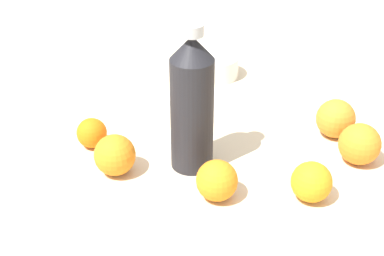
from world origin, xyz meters
TOP-DOWN VIEW (x-y plane):
  - ground_plane at (0.00, 0.00)m, footprint 2.40×2.40m
  - water_bottle at (-0.04, 0.03)m, footprint 0.08×0.08m
  - orange_0 at (-0.22, 0.17)m, footprint 0.07×0.07m
  - orange_1 at (-0.06, 0.13)m, footprint 0.07×0.07m
  - orange_2 at (0.10, 0.02)m, footprint 0.08×0.08m
  - orange_3 at (-0.35, -0.02)m, footprint 0.08×0.08m
  - orange_4 at (0.14, -0.08)m, footprint 0.06×0.06m
  - orange_5 at (-0.35, 0.08)m, footprint 0.08×0.08m
  - ceramic_bowl at (-0.17, -0.34)m, footprint 0.12×0.12m

SIDE VIEW (x-z plane):
  - ground_plane at x=0.00m, z-range 0.00..0.00m
  - ceramic_bowl at x=-0.17m, z-range 0.00..0.05m
  - orange_4 at x=0.14m, z-range 0.00..0.06m
  - orange_0 at x=-0.22m, z-range 0.00..0.07m
  - orange_1 at x=-0.06m, z-range 0.00..0.07m
  - orange_2 at x=0.10m, z-range 0.00..0.08m
  - orange_3 at x=-0.35m, z-range 0.00..0.08m
  - orange_5 at x=-0.35m, z-range 0.00..0.08m
  - water_bottle at x=-0.04m, z-range -0.01..0.27m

